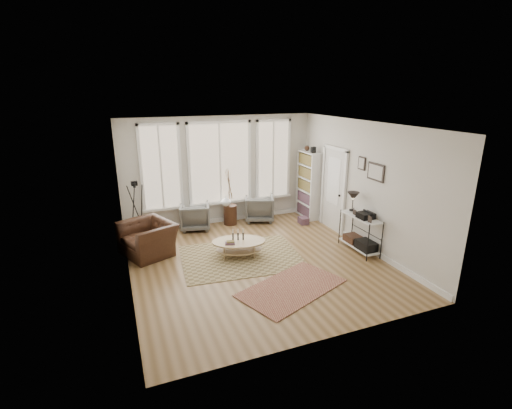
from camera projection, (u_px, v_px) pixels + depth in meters
name	position (u px, v px, depth m)	size (l,w,h in m)	color
room	(258.00, 198.00, 7.57)	(5.50, 5.54, 2.90)	olive
bay_window	(220.00, 165.00, 9.89)	(4.14, 0.12, 2.24)	#D6B587
door	(334.00, 188.00, 9.55)	(0.09, 1.06, 2.22)	silver
bookcase	(308.00, 185.00, 10.51)	(0.31, 0.85, 2.06)	white
low_shelf	(360.00, 230.00, 8.38)	(0.38, 1.08, 1.30)	white
wall_art	(372.00, 170.00, 8.07)	(0.04, 0.88, 0.44)	black
rug_main	(241.00, 257.00, 8.19)	(2.57, 1.93, 0.01)	brown
rug_runner	(292.00, 288.00, 6.92)	(1.99, 1.11, 0.01)	maroon
coffee_table	(239.00, 244.00, 8.15)	(1.33, 1.03, 0.54)	tan
armchair_left	(195.00, 216.00, 9.75)	(0.75, 0.77, 0.70)	#5F5F5B
armchair_right	(259.00, 208.00, 10.39)	(0.77, 0.79, 0.72)	#5F5F5B
side_table	(230.00, 199.00, 9.98)	(0.36, 0.36, 1.51)	#3A2014
vase	(226.00, 201.00, 9.96)	(0.26, 0.26, 0.27)	silver
accent_chair	(148.00, 238.00, 8.26)	(0.99, 1.13, 0.74)	#3A2014
tripod_camera	(137.00, 213.00, 8.96)	(0.52, 0.52, 1.48)	black
book_stack_near	(303.00, 221.00, 10.19)	(0.22, 0.29, 0.18)	maroon
book_stack_far	(304.00, 221.00, 10.17)	(0.18, 0.23, 0.15)	maroon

